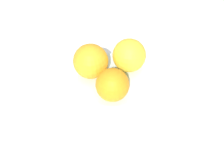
# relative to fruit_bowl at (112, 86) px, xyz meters

# --- Properties ---
(ground_plane) EXTENTS (1.10, 1.10, 0.02)m
(ground_plane) POSITION_rel_fruit_bowl_xyz_m (0.00, 0.00, -0.04)
(ground_plane) COLOR white
(fruit_bowl) EXTENTS (0.17, 0.17, 0.06)m
(fruit_bowl) POSITION_rel_fruit_bowl_xyz_m (0.00, 0.00, 0.00)
(fruit_bowl) COLOR silver
(fruit_bowl) RESTS_ON ground_plane
(orange_in_bowl_0) EXTENTS (0.08, 0.08, 0.08)m
(orange_in_bowl_0) POSITION_rel_fruit_bowl_xyz_m (-0.01, -0.05, 0.07)
(orange_in_bowl_0) COLOR #F9A823
(orange_in_bowl_0) RESTS_ON fruit_bowl
(orange_in_bowl_1) EXTENTS (0.08, 0.08, 0.08)m
(orange_in_bowl_1) POSITION_rel_fruit_bowl_xyz_m (-0.04, 0.03, 0.07)
(orange_in_bowl_1) COLOR yellow
(orange_in_bowl_1) RESTS_ON fruit_bowl
(orange_in_bowl_2) EXTENTS (0.07, 0.07, 0.07)m
(orange_in_bowl_2) POSITION_rel_fruit_bowl_xyz_m (0.05, 0.01, 0.07)
(orange_in_bowl_2) COLOR orange
(orange_in_bowl_2) RESTS_ON fruit_bowl
(folded_napkin) EXTENTS (0.19, 0.19, 0.00)m
(folded_napkin) POSITION_rel_fruit_bowl_xyz_m (-0.02, -0.23, -0.03)
(folded_napkin) COLOR white
(folded_napkin) RESTS_ON ground_plane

